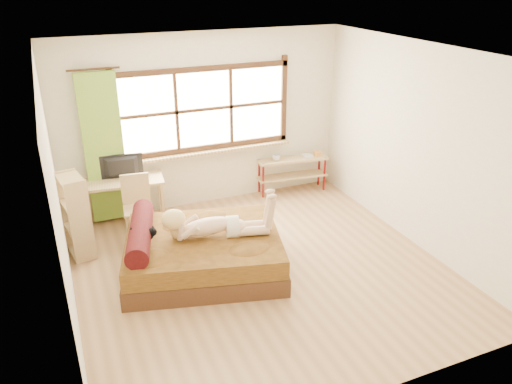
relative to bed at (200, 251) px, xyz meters
name	(u,v)px	position (x,y,z in m)	size (l,w,h in m)	color
floor	(262,270)	(0.71, -0.32, -0.26)	(4.50, 4.50, 0.00)	#9E754C
ceiling	(263,53)	(0.71, -0.32, 2.44)	(4.50, 4.50, 0.00)	white
wall_back	(204,122)	(0.71, 1.93, 1.09)	(4.50, 4.50, 0.00)	silver
wall_front	(376,271)	(0.71, -2.57, 1.09)	(4.50, 4.50, 0.00)	silver
wall_left	(58,204)	(-1.54, -0.32, 1.09)	(4.50, 4.50, 0.00)	silver
wall_right	(418,147)	(2.96, -0.32, 1.09)	(4.50, 4.50, 0.00)	silver
window	(205,112)	(0.71, 1.90, 1.25)	(2.80, 0.16, 1.46)	#FFEDBF
curtain	(104,149)	(-0.84, 1.81, 0.89)	(0.55, 0.10, 2.20)	#5A8223
bed	(200,251)	(0.00, 0.00, 0.00)	(2.25, 1.98, 0.73)	#311B0E
woman	(215,215)	(0.20, -0.06, 0.51)	(1.35, 0.39, 0.58)	#D3AB88
kitten	(142,235)	(-0.67, 0.09, 0.34)	(0.29, 0.12, 0.23)	black
desk	(124,186)	(-0.64, 1.63, 0.35)	(1.18, 0.64, 0.71)	#A47F59
monitor	(121,167)	(-0.64, 1.68, 0.62)	(0.62, 0.08, 0.36)	black
chair	(137,202)	(-0.53, 1.26, 0.23)	(0.44, 0.44, 0.89)	#A47F59
pipe_shelf	(293,167)	(2.18, 1.75, 0.18)	(1.22, 0.43, 0.68)	#A47F59
cup	(276,158)	(1.87, 1.75, 0.39)	(0.13, 0.13, 0.10)	gray
book	(303,156)	(2.37, 1.75, 0.34)	(0.16, 0.22, 0.02)	gray
bookshelf	(76,216)	(-1.37, 0.97, 0.31)	(0.36, 0.53, 1.13)	#A47F59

